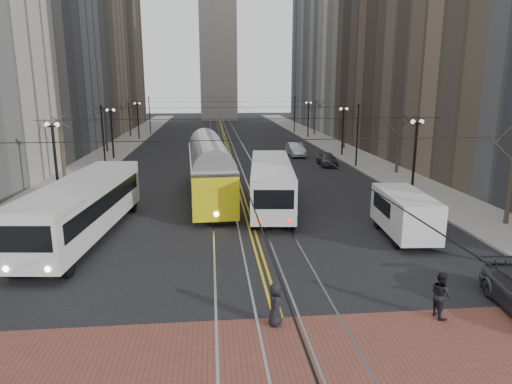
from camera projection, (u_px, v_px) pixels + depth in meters
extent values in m
plane|color=black|center=(274.00, 305.00, 17.97)|extent=(260.00, 260.00, 0.00)
cube|color=gray|center=(115.00, 151.00, 60.10)|extent=(5.00, 140.00, 0.15)
cube|color=gray|center=(337.00, 148.00, 63.01)|extent=(5.00, 140.00, 0.15)
cube|color=brown|center=(292.00, 365.00, 14.09)|extent=(25.00, 6.00, 0.01)
cube|color=gray|center=(228.00, 150.00, 61.57)|extent=(4.80, 130.00, 0.02)
cube|color=gold|center=(228.00, 150.00, 61.57)|extent=(0.42, 130.00, 0.01)
cube|color=slate|center=(19.00, 14.00, 56.19)|extent=(16.00, 20.00, 34.00)
cube|color=brown|center=(96.00, 28.00, 94.26)|extent=(16.00, 20.00, 40.00)
cube|color=brown|center=(416.00, 20.00, 61.14)|extent=(16.00, 20.00, 34.00)
cube|color=slate|center=(336.00, 31.00, 99.21)|extent=(16.00, 20.00, 40.00)
cube|color=#B2AFA5|center=(217.00, 3.00, 110.41)|extent=(9.00, 9.00, 56.00)
cylinder|color=black|center=(56.00, 164.00, 33.45)|extent=(0.20, 0.20, 5.60)
cylinder|color=black|center=(112.00, 135.00, 52.82)|extent=(0.20, 0.20, 5.60)
cylinder|color=black|center=(138.00, 122.00, 72.20)|extent=(0.20, 0.20, 5.60)
cylinder|color=black|center=(414.00, 159.00, 36.10)|extent=(0.20, 0.20, 5.60)
cylinder|color=black|center=(343.00, 133.00, 55.48)|extent=(0.20, 0.20, 5.60)
cylinder|color=black|center=(308.00, 121.00, 74.85)|extent=(0.20, 0.20, 5.60)
cylinder|color=#382D23|center=(62.00, 150.00, 41.00)|extent=(0.28, 0.28, 5.60)
cylinder|color=#382D23|center=(106.00, 131.00, 58.44)|extent=(0.28, 0.28, 5.60)
cylinder|color=#382D23|center=(130.00, 120.00, 75.88)|extent=(0.28, 0.28, 5.60)
cylinder|color=#382D23|center=(511.00, 181.00, 27.57)|extent=(0.28, 0.28, 5.60)
cylinder|color=#382D23|center=(398.00, 145.00, 44.04)|extent=(0.28, 0.28, 5.60)
cylinder|color=#382D23|center=(345.00, 128.00, 61.48)|extent=(0.28, 0.28, 5.60)
cylinder|color=#382D23|center=(315.00, 119.00, 78.92)|extent=(0.28, 0.28, 5.60)
cylinder|color=black|center=(216.00, 105.00, 60.06)|extent=(0.03, 120.00, 0.03)
cylinder|color=black|center=(239.00, 104.00, 60.35)|extent=(0.03, 120.00, 0.03)
cylinder|color=black|center=(103.00, 139.00, 45.04)|extent=(0.16, 0.16, 6.60)
cylinder|color=black|center=(150.00, 116.00, 79.91)|extent=(0.16, 0.16, 6.60)
cylinder|color=black|center=(357.00, 136.00, 47.53)|extent=(0.16, 0.16, 6.60)
cylinder|color=black|center=(295.00, 115.00, 82.41)|extent=(0.16, 0.16, 6.60)
cube|color=silver|center=(84.00, 210.00, 25.53)|extent=(4.13, 13.54, 3.33)
cube|color=yellow|center=(209.00, 175.00, 34.62)|extent=(3.63, 15.46, 3.61)
cube|color=silver|center=(271.00, 186.00, 31.93)|extent=(4.00, 12.59, 3.23)
cube|color=white|center=(404.00, 216.00, 25.72)|extent=(2.66, 5.96, 2.57)
imported|color=#3B3E42|center=(327.00, 159.00, 49.12)|extent=(1.79, 4.28, 1.45)
imported|color=#B3B7BC|center=(295.00, 150.00, 55.80)|extent=(1.81, 4.91, 1.61)
imported|color=black|center=(275.00, 304.00, 16.32)|extent=(0.57, 0.81, 1.59)
imported|color=black|center=(441.00, 295.00, 16.90)|extent=(0.74, 0.91, 1.75)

